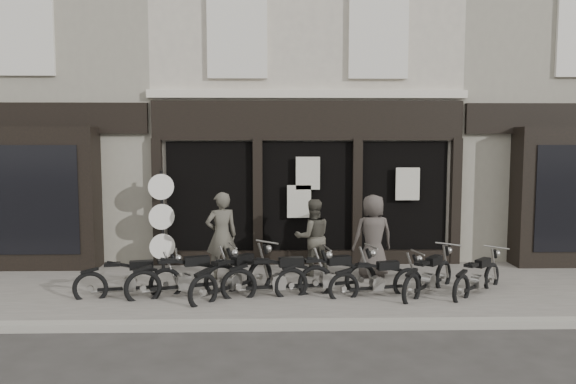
{
  "coord_description": "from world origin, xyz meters",
  "views": [
    {
      "loc": [
        -0.75,
        -9.99,
        3.04
      ],
      "look_at": [
        -0.48,
        1.6,
        1.93
      ],
      "focal_mm": 35.0,
      "sensor_mm": 36.0,
      "label": 1
    }
  ],
  "objects_px": {
    "motorcycle_5": "(377,283)",
    "man_centre": "(313,237)",
    "motorcycle_7": "(478,280)",
    "man_right": "(373,236)",
    "man_left": "(221,236)",
    "motorcycle_0": "(130,283)",
    "motorcycle_2": "(234,280)",
    "motorcycle_1": "(185,280)",
    "motorcycle_3": "(279,281)",
    "advert_sign_post": "(162,225)",
    "motorcycle_6": "(429,279)",
    "motorcycle_4": "(328,279)"
  },
  "relations": [
    {
      "from": "motorcycle_5",
      "to": "man_centre",
      "type": "relative_size",
      "value": 1.14
    },
    {
      "from": "motorcycle_7",
      "to": "man_right",
      "type": "relative_size",
      "value": 0.84
    },
    {
      "from": "motorcycle_5",
      "to": "man_left",
      "type": "distance_m",
      "value": 3.36
    },
    {
      "from": "man_left",
      "to": "man_right",
      "type": "height_order",
      "value": "man_left"
    },
    {
      "from": "motorcycle_0",
      "to": "motorcycle_2",
      "type": "distance_m",
      "value": 1.92
    },
    {
      "from": "motorcycle_1",
      "to": "motorcycle_2",
      "type": "height_order",
      "value": "motorcycle_1"
    },
    {
      "from": "motorcycle_0",
      "to": "motorcycle_5",
      "type": "height_order",
      "value": "motorcycle_0"
    },
    {
      "from": "motorcycle_7",
      "to": "man_centre",
      "type": "xyz_separation_m",
      "value": [
        -3.04,
        1.48,
        0.58
      ]
    },
    {
      "from": "motorcycle_3",
      "to": "motorcycle_5",
      "type": "xyz_separation_m",
      "value": [
        1.84,
        -0.01,
        -0.04
      ]
    },
    {
      "from": "motorcycle_5",
      "to": "advert_sign_post",
      "type": "relative_size",
      "value": 0.8
    },
    {
      "from": "motorcycle_2",
      "to": "motorcycle_7",
      "type": "relative_size",
      "value": 1.18
    },
    {
      "from": "man_left",
      "to": "motorcycle_6",
      "type": "bearing_deg",
      "value": 145.13
    },
    {
      "from": "motorcycle_2",
      "to": "man_right",
      "type": "relative_size",
      "value": 0.99
    },
    {
      "from": "motorcycle_1",
      "to": "man_left",
      "type": "bearing_deg",
      "value": 46.0
    },
    {
      "from": "motorcycle_4",
      "to": "man_right",
      "type": "height_order",
      "value": "man_right"
    },
    {
      "from": "motorcycle_0",
      "to": "motorcycle_4",
      "type": "xyz_separation_m",
      "value": [
        3.69,
        0.16,
        0.02
      ]
    },
    {
      "from": "motorcycle_2",
      "to": "motorcycle_7",
      "type": "height_order",
      "value": "motorcycle_2"
    },
    {
      "from": "man_centre",
      "to": "man_right",
      "type": "bearing_deg",
      "value": 159.69
    },
    {
      "from": "motorcycle_5",
      "to": "man_centre",
      "type": "height_order",
      "value": "man_centre"
    },
    {
      "from": "motorcycle_4",
      "to": "man_right",
      "type": "xyz_separation_m",
      "value": [
        1.06,
        1.22,
        0.61
      ]
    },
    {
      "from": "motorcycle_7",
      "to": "man_right",
      "type": "height_order",
      "value": "man_right"
    },
    {
      "from": "motorcycle_1",
      "to": "motorcycle_5",
      "type": "distance_m",
      "value": 3.6
    },
    {
      "from": "motorcycle_0",
      "to": "advert_sign_post",
      "type": "bearing_deg",
      "value": 73.63
    },
    {
      "from": "motorcycle_6",
      "to": "advert_sign_post",
      "type": "distance_m",
      "value": 5.8
    },
    {
      "from": "motorcycle_7",
      "to": "motorcycle_5",
      "type": "bearing_deg",
      "value": 138.82
    },
    {
      "from": "motorcycle_3",
      "to": "advert_sign_post",
      "type": "xyz_separation_m",
      "value": [
        -2.57,
        2.09,
        0.74
      ]
    },
    {
      "from": "motorcycle_3",
      "to": "motorcycle_6",
      "type": "xyz_separation_m",
      "value": [
        2.84,
        0.13,
        -0.02
      ]
    },
    {
      "from": "motorcycle_0",
      "to": "man_right",
      "type": "height_order",
      "value": "man_right"
    },
    {
      "from": "motorcycle_2",
      "to": "man_centre",
      "type": "relative_size",
      "value": 1.06
    },
    {
      "from": "motorcycle_4",
      "to": "man_left",
      "type": "height_order",
      "value": "man_left"
    },
    {
      "from": "motorcycle_3",
      "to": "motorcycle_6",
      "type": "distance_m",
      "value": 2.84
    },
    {
      "from": "motorcycle_5",
      "to": "man_left",
      "type": "height_order",
      "value": "man_left"
    },
    {
      "from": "motorcycle_3",
      "to": "man_centre",
      "type": "xyz_separation_m",
      "value": [
        0.73,
        1.61,
        0.53
      ]
    },
    {
      "from": "motorcycle_0",
      "to": "motorcycle_2",
      "type": "xyz_separation_m",
      "value": [
        1.92,
        0.05,
        0.03
      ]
    },
    {
      "from": "motorcycle_1",
      "to": "motorcycle_3",
      "type": "bearing_deg",
      "value": -20.95
    },
    {
      "from": "motorcycle_6",
      "to": "motorcycle_7",
      "type": "height_order",
      "value": "motorcycle_6"
    },
    {
      "from": "motorcycle_6",
      "to": "advert_sign_post",
      "type": "relative_size",
      "value": 0.7
    },
    {
      "from": "motorcycle_4",
      "to": "advert_sign_post",
      "type": "xyz_separation_m",
      "value": [
        -3.49,
        1.91,
        0.75
      ]
    },
    {
      "from": "motorcycle_0",
      "to": "motorcycle_1",
      "type": "distance_m",
      "value": 1.01
    },
    {
      "from": "man_left",
      "to": "advert_sign_post",
      "type": "relative_size",
      "value": 0.78
    },
    {
      "from": "motorcycle_2",
      "to": "advert_sign_post",
      "type": "relative_size",
      "value": 0.74
    },
    {
      "from": "motorcycle_2",
      "to": "motorcycle_4",
      "type": "distance_m",
      "value": 1.77
    },
    {
      "from": "motorcycle_4",
      "to": "advert_sign_post",
      "type": "bearing_deg",
      "value": 136.17
    },
    {
      "from": "man_right",
      "to": "motorcycle_3",
      "type": "bearing_deg",
      "value": 23.99
    },
    {
      "from": "motorcycle_1",
      "to": "man_centre",
      "type": "xyz_separation_m",
      "value": [
        2.49,
        1.56,
        0.53
      ]
    },
    {
      "from": "motorcycle_3",
      "to": "motorcycle_4",
      "type": "bearing_deg",
      "value": 1.75
    },
    {
      "from": "motorcycle_2",
      "to": "motorcycle_5",
      "type": "bearing_deg",
      "value": -49.88
    },
    {
      "from": "motorcycle_5",
      "to": "advert_sign_post",
      "type": "distance_m",
      "value": 4.94
    },
    {
      "from": "motorcycle_1",
      "to": "motorcycle_2",
      "type": "bearing_deg",
      "value": -18.13
    },
    {
      "from": "motorcycle_0",
      "to": "man_centre",
      "type": "distance_m",
      "value": 3.88
    }
  ]
}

